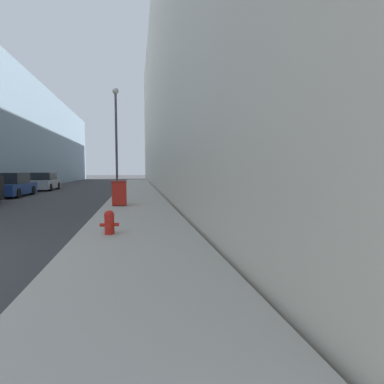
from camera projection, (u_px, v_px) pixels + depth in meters
The scene contains 7 objects.
sidewalk_right at pixel (137, 192), 23.23m from camera, with size 3.20×60.00×0.12m.
building_right_stone at pixel (209, 92), 31.74m from camera, with size 12.00×60.00×19.99m.
fire_hydrant at pixel (109, 222), 7.83m from camera, with size 0.49×0.38×0.63m.
trash_bin at pixel (119, 193), 14.12m from camera, with size 0.67×0.67×1.16m.
lamppost at pixel (116, 136), 17.95m from camera, with size 0.37×0.37×6.54m.
parked_sedan_near at pixel (12, 186), 20.20m from camera, with size 1.91×4.60×1.61m.
parked_sedan_far at pixel (44, 182), 26.56m from camera, with size 1.92×4.42×1.56m.
Camera 1 is at (5.44, -5.56, 1.81)m, focal length 28.00 mm.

